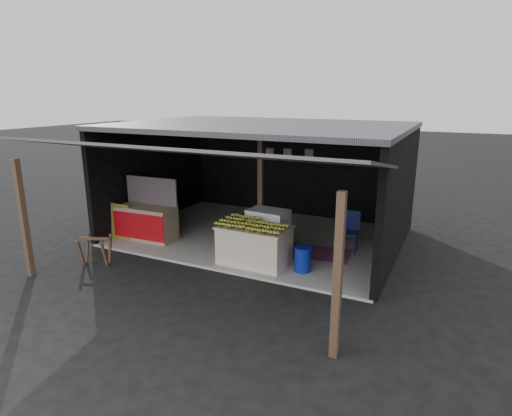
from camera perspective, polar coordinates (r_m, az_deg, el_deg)
The scene contains 13 objects.
ground at distance 9.52m, azimuth -6.01°, elevation -8.28°, with size 80.00×80.00×0.00m, color black.
concrete_slab at distance 11.56m, azimuth 0.54°, elevation -3.76°, with size 7.00×5.00×0.06m, color gray.
shophouse at distance 11.35m, azimuth 1.26°, elevation 6.65°, with size 7.40×7.29×3.02m.
banana_table at distance 9.55m, azimuth -0.21°, elevation -4.93°, with size 1.58×0.99×0.86m.
banana_pile at distance 9.38m, azimuth -0.21°, elevation -1.98°, with size 1.45×0.87×0.17m, color gold, non-canonical shape.
white_crate at distance 10.23m, azimuth 1.61°, elevation -3.06°, with size 0.97×0.69×1.03m.
neighbor_stall at distance 11.50m, azimuth -14.36°, elevation -1.69°, with size 1.57×0.77×1.59m.
green_signboard at distance 11.67m, azimuth -17.73°, elevation -1.75°, with size 0.62×0.04×0.94m, color black.
sawhorse at distance 10.28m, azimuth -20.64°, elevation -4.95°, with size 0.76×0.75×0.65m.
water_barrel at distance 9.24m, azimuth 6.22°, elevation -6.88°, with size 0.35×0.35×0.52m, color navy.
plastic_chair at distance 10.51m, azimuth 12.34°, elevation -2.56°, with size 0.50×0.50×0.98m.
magenta_rug at distance 10.38m, azimuth 8.31°, elevation -5.95°, with size 1.50×1.00×0.01m, color #701855.
picture_frames at distance 13.33m, azimuth 4.37°, elevation 7.13°, with size 1.62×0.04×0.46m.
Camera 1 is at (4.69, -7.38, 3.76)m, focal length 30.00 mm.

